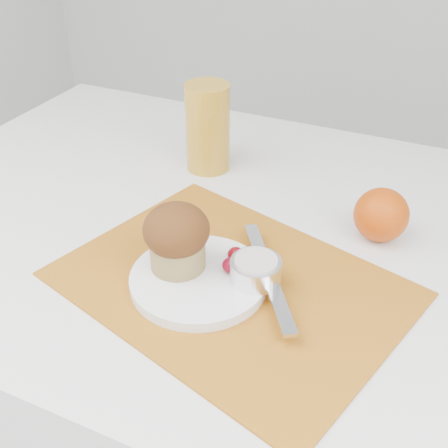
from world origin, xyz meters
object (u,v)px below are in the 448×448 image
at_px(juice_glass, 208,128).
at_px(muffin, 177,237).
at_px(orange, 381,215).
at_px(table, 239,386).
at_px(plate, 199,279).

xyz_separation_m(juice_glass, muffin, (0.10, -0.29, -0.01)).
bearing_deg(muffin, orange, 41.93).
bearing_deg(table, plate, -88.31).
distance_m(plate, muffin, 0.06).
distance_m(plate, juice_glass, 0.34).
bearing_deg(orange, table, -165.11).
height_order(table, orange, orange).
xyz_separation_m(table, orange, (0.20, 0.05, 0.41)).
relative_size(table, muffin, 13.00).
bearing_deg(juice_glass, table, -48.35).
distance_m(table, muffin, 0.47).
distance_m(table, juice_glass, 0.49).
distance_m(table, plate, 0.42).
bearing_deg(plate, muffin, 167.39).
bearing_deg(muffin, table, 78.92).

